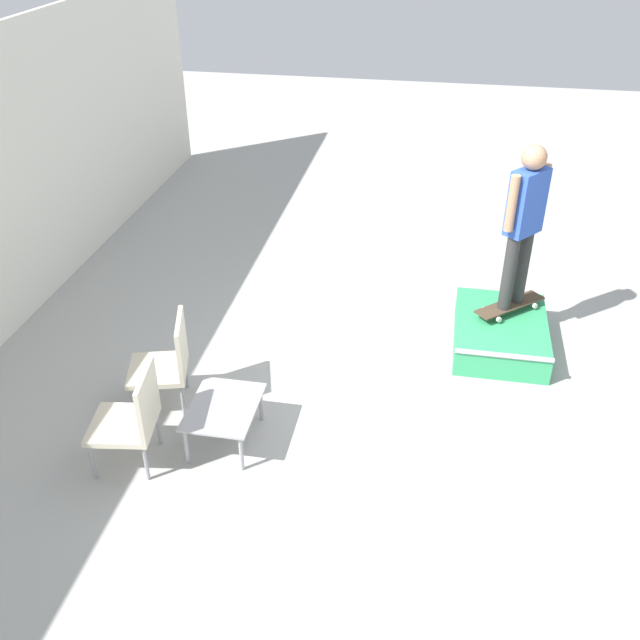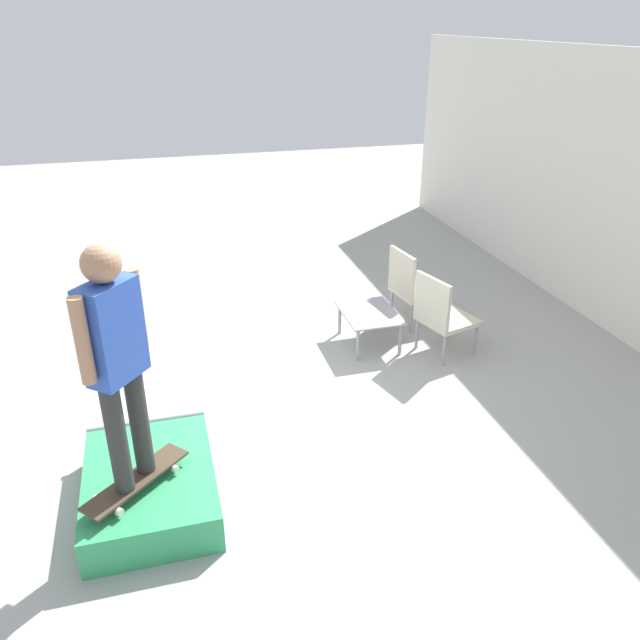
% 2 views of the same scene
% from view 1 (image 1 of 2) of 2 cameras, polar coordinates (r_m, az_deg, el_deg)
% --- Properties ---
extents(ground_plane, '(24.00, 24.00, 0.00)m').
position_cam_1_polar(ground_plane, '(6.97, 7.00, -5.47)').
color(ground_plane, '#A8A8A3').
extents(skate_ramp_box, '(1.29, 0.93, 0.32)m').
position_cam_1_polar(skate_ramp_box, '(7.68, 14.21, -1.02)').
color(skate_ramp_box, '#339E60').
rests_on(skate_ramp_box, ground_plane).
extents(skateboard_on_ramp, '(0.71, 0.75, 0.07)m').
position_cam_1_polar(skateboard_on_ramp, '(7.73, 14.94, 1.16)').
color(skateboard_on_ramp, '#473828').
rests_on(skateboard_on_ramp, skate_ramp_box).
extents(person_skater, '(0.46, 0.40, 1.71)m').
position_cam_1_polar(person_skater, '(7.28, 16.05, 8.05)').
color(person_skater, '#2D2D2D').
rests_on(person_skater, skateboard_on_ramp).
extents(coffee_table, '(0.75, 0.58, 0.38)m').
position_cam_1_polar(coffee_table, '(6.19, -7.72, -7.16)').
color(coffee_table, '#9E9EA3').
rests_on(coffee_table, ground_plane).
extents(patio_chair_left, '(0.59, 0.59, 0.91)m').
position_cam_1_polar(patio_chair_left, '(6.04, -14.75, -7.43)').
color(patio_chair_left, '#99999E').
rests_on(patio_chair_left, ground_plane).
extents(patio_chair_right, '(0.64, 0.64, 0.91)m').
position_cam_1_polar(patio_chair_right, '(6.61, -12.11, -3.18)').
color(patio_chair_right, '#99999E').
rests_on(patio_chair_right, ground_plane).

